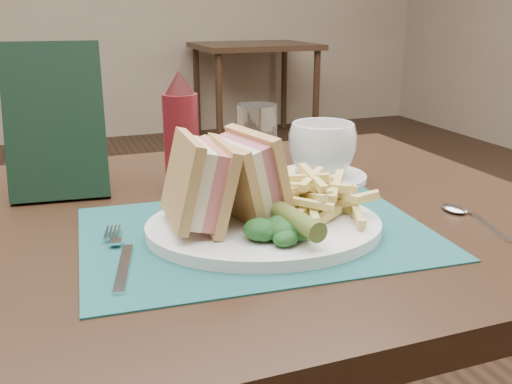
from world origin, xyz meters
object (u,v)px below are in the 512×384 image
saucer (321,177)px  drinking_glass (257,145)px  table_bg_right (255,92)px  plate (264,227)px  sandwich_half_a (182,183)px  ketchup_bottle (181,131)px  coffee_cup (322,149)px  placemat (257,233)px  check_presenter (55,121)px  sandwich_half_b (231,178)px

saucer → drinking_glass: (-0.11, 0.02, 0.06)m
table_bg_right → plate: 3.90m
sandwich_half_a → saucer: bearing=34.0°
sandwich_half_a → ketchup_bottle: size_ratio=0.62×
drinking_glass → ketchup_bottle: 0.12m
table_bg_right → coffee_cup: 3.67m
coffee_cup → drinking_glass: bearing=171.0°
sandwich_half_a → saucer: 0.33m
placemat → sandwich_half_a: sandwich_half_a is taller
ketchup_bottle → check_presenter: size_ratio=0.79×
placemat → sandwich_half_b: sandwich_half_b is taller
plate → drinking_glass: drinking_glass is taller
sandwich_half_a → ketchup_bottle: 0.22m
placemat → drinking_glass: size_ratio=3.37×
plate → sandwich_half_a: size_ratio=2.59×
placemat → sandwich_half_b: bearing=149.1°
sandwich_half_a → ketchup_bottle: ketchup_bottle is taller
placemat → sandwich_half_a: 0.12m
table_bg_right → sandwich_half_b: (-1.37, -3.62, 0.45)m
plate → sandwich_half_b: sandwich_half_b is taller
placemat → sandwich_half_a: (-0.09, 0.01, 0.07)m
coffee_cup → plate: bearing=-133.0°
plate → drinking_glass: (0.07, 0.20, 0.06)m
sandwich_half_b → coffee_cup: bearing=25.2°
table_bg_right → placemat: placemat is taller
saucer → coffee_cup: coffee_cup is taller
saucer → ketchup_bottle: bearing=170.4°
saucer → check_presenter: (-0.41, 0.07, 0.11)m
drinking_glass → check_presenter: (-0.30, 0.05, 0.05)m
sandwich_half_b → drinking_glass: bearing=47.7°
coffee_cup → check_presenter: 0.42m
placemat → check_presenter: bearing=131.7°
sandwich_half_b → saucer: sandwich_half_b is taller
saucer → check_presenter: bearing=170.2°
table_bg_right → check_presenter: check_presenter is taller
sandwich_half_b → coffee_cup: size_ratio=1.01×
plate → table_bg_right: bearing=82.2°
coffee_cup → sandwich_half_b: bearing=-141.7°
sandwich_half_b → table_bg_right: bearing=56.2°
sandwich_half_a → placemat: bearing=-3.7°
sandwich_half_b → drinking_glass: drinking_glass is taller
placemat → plate: 0.01m
drinking_glass → plate: bearing=-108.0°
saucer → check_presenter: 0.43m
sandwich_half_a → check_presenter: size_ratio=0.49×
table_bg_right → drinking_glass: drinking_glass is taller
coffee_cup → ketchup_bottle: (-0.23, 0.04, 0.04)m
drinking_glass → check_presenter: 0.31m
check_presenter → table_bg_right: bearing=71.0°
sandwich_half_b → ketchup_bottle: ketchup_bottle is taller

